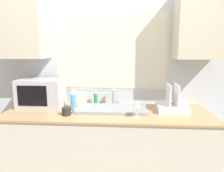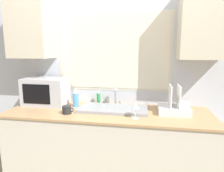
{
  "view_description": "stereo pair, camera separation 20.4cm",
  "coord_description": "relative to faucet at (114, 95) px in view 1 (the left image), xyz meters",
  "views": [
    {
      "loc": [
        0.19,
        -1.7,
        1.55
      ],
      "look_at": [
        0.05,
        0.31,
        1.18
      ],
      "focal_mm": 32.0,
      "sensor_mm": 36.0,
      "label": 1
    },
    {
      "loc": [
        0.4,
        -1.68,
        1.55
      ],
      "look_at": [
        0.05,
        0.31,
        1.18
      ],
      "focal_mm": 32.0,
      "sensor_mm": 36.0,
      "label": 2
    }
  ],
  "objects": [
    {
      "name": "wine_glass",
      "position": [
        0.25,
        -0.4,
        -0.01
      ],
      "size": [
        0.07,
        0.07,
        0.16
      ],
      "color": "silver",
      "rests_on": "countertop"
    },
    {
      "name": "spray_bottle",
      "position": [
        -0.45,
        -0.12,
        -0.03
      ],
      "size": [
        0.06,
        0.06,
        0.22
      ],
      "color": "#4C99D8",
      "rests_on": "countertop"
    },
    {
      "name": "countertop",
      "position": [
        -0.06,
        -0.21,
        -0.58
      ],
      "size": [
        2.17,
        0.71,
        0.9
      ],
      "color": "beige",
      "rests_on": "ground_plane"
    },
    {
      "name": "microwave",
      "position": [
        -0.83,
        -0.09,
        0.03
      ],
      "size": [
        0.5,
        0.31,
        0.32
      ],
      "color": "#B2B2B7",
      "rests_on": "countertop"
    },
    {
      "name": "wall_back",
      "position": [
        -0.06,
        0.12,
        0.37
      ],
      "size": [
        6.0,
        0.38,
        2.6
      ],
      "color": "silver",
      "rests_on": "ground_plane"
    },
    {
      "name": "soap_bottle",
      "position": [
        -0.22,
        0.05,
        -0.06
      ],
      "size": [
        0.04,
        0.04,
        0.16
      ],
      "color": "#268C3F",
      "rests_on": "countertop"
    },
    {
      "name": "mug_near_sink",
      "position": [
        -0.45,
        -0.37,
        -0.09
      ],
      "size": [
        0.12,
        0.09,
        0.08
      ],
      "color": "#262628",
      "rests_on": "countertop"
    },
    {
      "name": "faucet",
      "position": [
        0.0,
        0.0,
        0.0
      ],
      "size": [
        0.08,
        0.17,
        0.22
      ],
      "color": "#99999E",
      "rests_on": "countertop"
    },
    {
      "name": "sink_basin",
      "position": [
        -0.0,
        -0.18,
        -0.12
      ],
      "size": [
        0.74,
        0.35,
        0.03
      ],
      "color": "gray",
      "rests_on": "countertop"
    },
    {
      "name": "dish_rack",
      "position": [
        0.64,
        -0.17,
        -0.07
      ],
      "size": [
        0.31,
        0.27,
        0.29
      ],
      "color": "silver",
      "rests_on": "countertop"
    }
  ]
}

